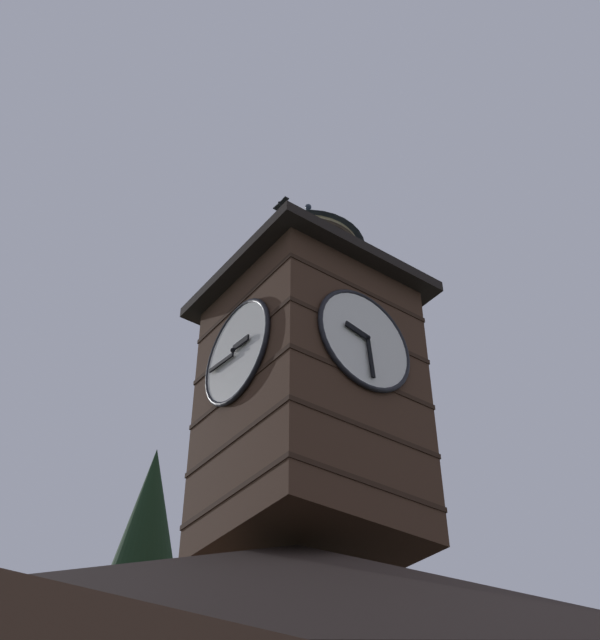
# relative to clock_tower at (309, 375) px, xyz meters

# --- Properties ---
(clock_tower) EXTENTS (4.17, 4.17, 8.94)m
(clock_tower) POSITION_rel_clock_tower_xyz_m (0.00, 0.00, 0.00)
(clock_tower) COLOR #422B1E
(clock_tower) RESTS_ON building_main
(moon) EXTENTS (1.91, 1.91, 1.91)m
(moon) POSITION_rel_clock_tower_xyz_m (-11.59, -25.88, 6.00)
(moon) COLOR silver
(flying_bird_low) EXTENTS (0.22, 0.64, 0.12)m
(flying_bird_low) POSITION_rel_clock_tower_xyz_m (-1.48, -3.35, 8.77)
(flying_bird_low) COLOR black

